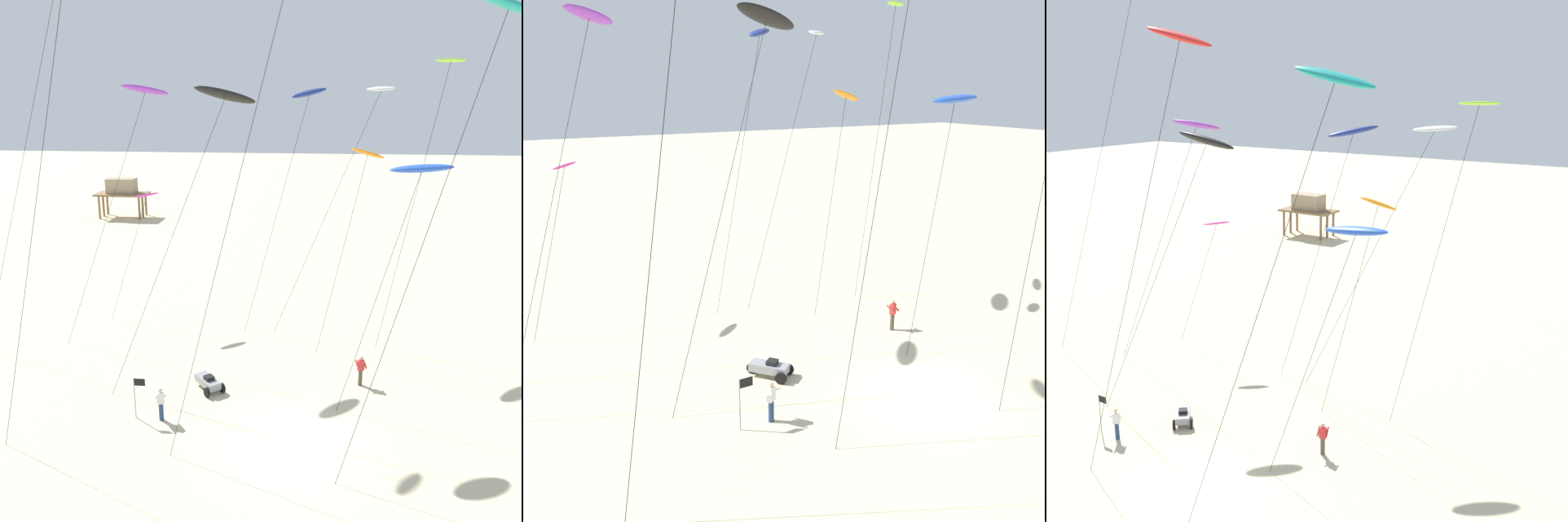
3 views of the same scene
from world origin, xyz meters
TOP-DOWN VIEW (x-y plane):
  - ground_plane at (0.00, 0.00)m, footprint 260.00×260.00m
  - kite_white at (4.31, 15.23)m, footprint 7.51×4.08m
  - kite_blue at (5.35, 4.79)m, footprint 4.98×2.15m
  - kite_orange at (3.36, 10.73)m, footprint 3.61×1.75m
  - kite_navy at (-0.03, 14.17)m, footprint 5.19×3.23m
  - kite_lime at (7.70, 12.23)m, footprint 4.37×2.26m
  - kite_magenta at (-10.75, 14.75)m, footprint 3.39×2.01m
  - kite_teal at (7.01, 0.05)m, footprint 6.82×3.43m
  - kite_black at (-3.91, 6.20)m, footprint 7.34×3.58m
  - kite_purple at (-9.54, 11.81)m, footprint 6.50×3.57m
  - kite_flyer_nearest at (-6.42, 1.41)m, footprint 0.70×0.69m
  - kite_flyer_middle at (3.20, 5.79)m, footprint 0.66×0.64m
  - stilt_house at (-23.75, 46.77)m, footprint 6.36×3.50m
  - beach_buggy at (-4.76, 4.53)m, footprint 1.83×1.96m
  - marker_flag at (-7.55, 1.48)m, footprint 0.57×0.05m

SIDE VIEW (x-z plane):
  - ground_plane at x=0.00m, z-range 0.00..0.00m
  - beach_buggy at x=-4.76m, z-range 0.02..0.84m
  - kite_flyer_nearest at x=-6.42m, z-range 0.06..1.73m
  - kite_flyer_middle at x=3.20m, z-range 0.06..1.73m
  - marker_flag at x=-7.55m, z-range 0.44..2.54m
  - stilt_house at x=-23.75m, z-range 1.09..5.98m
  - kite_magenta at x=-10.75m, z-range 3.94..12.60m
  - kite_orange at x=3.36m, z-range 5.49..17.67m
  - kite_blue at x=5.35m, z-range 5.64..17.56m
  - kite_black at x=-3.91m, z-range 7.03..22.57m
  - kite_navy at x=-0.03m, z-range 7.19..22.64m
  - kite_white at x=4.31m, z-range 7.28..22.75m
  - kite_purple at x=-9.54m, z-range 7.23..22.87m
  - kite_lime at x=7.70m, z-range 7.81..24.66m
  - kite_teal at x=7.01m, z-range 8.53..26.94m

